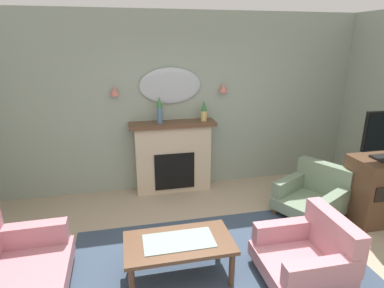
# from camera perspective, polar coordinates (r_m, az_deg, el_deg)

# --- Properties ---
(wall_back) EXTENTS (6.93, 0.10, 2.82)m
(wall_back) POSITION_cam_1_polar(r_m,az_deg,el_deg) (5.18, -2.01, 7.31)
(wall_back) COLOR #93A393
(wall_back) RESTS_ON ground
(patterned_rug) EXTENTS (3.20, 2.40, 0.01)m
(patterned_rug) POSITION_cam_1_polar(r_m,az_deg,el_deg) (3.61, 5.92, -22.90)
(patterned_rug) COLOR #38475B
(patterned_rug) RESTS_ON ground
(fireplace) EXTENTS (1.36, 0.36, 1.16)m
(fireplace) POSITION_cam_1_polar(r_m,az_deg,el_deg) (5.17, -3.41, -2.41)
(fireplace) COLOR beige
(fireplace) RESTS_ON ground
(mantel_vase_right) EXTENTS (0.10, 0.10, 0.41)m
(mantel_vase_right) POSITION_cam_1_polar(r_m,az_deg,el_deg) (4.89, -5.85, 6.27)
(mantel_vase_right) COLOR #4C7093
(mantel_vase_right) RESTS_ON fireplace
(mantel_vase_centre) EXTENTS (0.10, 0.10, 0.32)m
(mantel_vase_centre) POSITION_cam_1_polar(r_m,az_deg,el_deg) (5.03, 2.15, 5.98)
(mantel_vase_centre) COLOR tan
(mantel_vase_centre) RESTS_ON fireplace
(wall_mirror) EXTENTS (0.96, 0.06, 0.56)m
(wall_mirror) POSITION_cam_1_polar(r_m,az_deg,el_deg) (5.03, -3.91, 10.41)
(wall_mirror) COLOR #B2BCC6
(wall_sconce_left) EXTENTS (0.14, 0.14, 0.14)m
(wall_sconce_left) POSITION_cam_1_polar(r_m,az_deg,el_deg) (4.93, -13.74, 9.21)
(wall_sconce_left) COLOR #D17066
(wall_sconce_right) EXTENTS (0.14, 0.14, 0.14)m
(wall_sconce_right) POSITION_cam_1_polar(r_m,az_deg,el_deg) (5.18, 5.66, 10.03)
(wall_sconce_right) COLOR #D17066
(coffee_table) EXTENTS (1.10, 0.60, 0.45)m
(coffee_table) POSITION_cam_1_polar(r_m,az_deg,el_deg) (3.39, -2.37, -17.80)
(coffee_table) COLOR brown
(coffee_table) RESTS_ON ground
(armchair_by_coffee_table) EXTENTS (0.83, 0.83, 0.71)m
(armchair_by_coffee_table) POSITION_cam_1_polar(r_m,az_deg,el_deg) (3.63, 20.24, -17.92)
(armchair_by_coffee_table) COLOR #B77A84
(armchair_by_coffee_table) RESTS_ON ground
(armchair_beside_couch) EXTENTS (1.10, 1.09, 0.71)m
(armchair_beside_couch) POSITION_cam_1_polar(r_m,az_deg,el_deg) (4.87, 21.12, -8.39)
(armchair_beside_couch) COLOR gray
(armchair_beside_couch) RESTS_ON ground
(tv_cabinet) EXTENTS (0.80, 0.57, 0.90)m
(tv_cabinet) POSITION_cam_1_polar(r_m,az_deg,el_deg) (5.05, 30.64, -7.02)
(tv_cabinet) COLOR brown
(tv_cabinet) RESTS_ON ground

